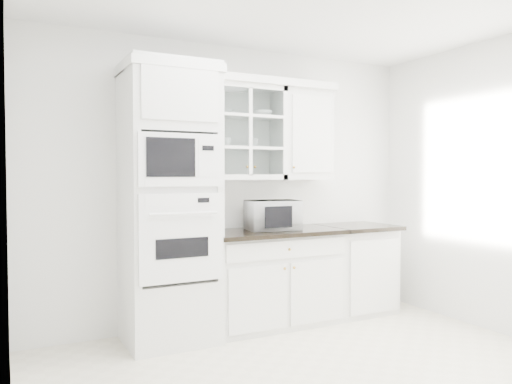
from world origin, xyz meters
TOP-DOWN VIEW (x-y plane):
  - room_shell at (0.00, 0.43)m, footprint 4.00×3.50m
  - oven_column at (-0.75, 1.42)m, footprint 0.76×0.68m
  - base_cabinet_run at (0.28, 1.45)m, footprint 1.32×0.67m
  - extra_base_cabinet at (1.28, 1.45)m, footprint 0.72×0.67m
  - upper_cabinet_glass at (0.03, 1.58)m, footprint 0.80×0.33m
  - upper_cabinet_solid at (0.71, 1.58)m, footprint 0.55×0.33m
  - crown_molding at (-0.07, 1.56)m, footprint 2.14×0.38m
  - countertop_microwave at (0.28, 1.45)m, footprint 0.55×0.48m
  - bowl_a at (-0.19, 1.60)m, footprint 0.23×0.23m
  - bowl_b at (0.23, 1.57)m, footprint 0.19×0.19m
  - cup_a at (-0.15, 1.60)m, footprint 0.13×0.13m
  - cup_b at (0.14, 1.58)m, footprint 0.12×0.12m

SIDE VIEW (x-z plane):
  - base_cabinet_run at x=0.28m, z-range 0.00..0.92m
  - extra_base_cabinet at x=1.28m, z-range 0.00..0.92m
  - countertop_microwave at x=0.28m, z-range 0.92..1.20m
  - oven_column at x=-0.75m, z-range 0.00..2.40m
  - cup_a at x=-0.15m, z-range 1.71..1.80m
  - cup_b at x=0.14m, z-range 1.71..1.80m
  - room_shell at x=0.00m, z-range 0.43..3.13m
  - upper_cabinet_glass at x=0.03m, z-range 1.40..2.30m
  - upper_cabinet_solid at x=0.71m, z-range 1.40..2.30m
  - bowl_a at x=-0.19m, z-range 2.01..2.06m
  - bowl_b at x=0.23m, z-range 2.01..2.07m
  - crown_molding at x=-0.07m, z-range 2.30..2.37m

